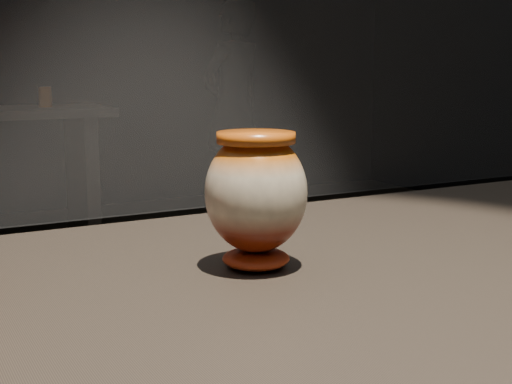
# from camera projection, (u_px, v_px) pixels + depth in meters

# --- Properties ---
(main_vase) EXTENTS (0.16, 0.16, 0.17)m
(main_vase) POSITION_uv_depth(u_px,v_px,m) (256.00, 194.00, 0.88)
(main_vase) COLOR #671A09
(main_vase) RESTS_ON display_plinth
(back_vase_right) EXTENTS (0.08, 0.08, 0.12)m
(back_vase_right) POSITION_uv_depth(u_px,v_px,m) (45.00, 97.00, 4.17)
(back_vase_right) COLOR #934F15
(back_vase_right) RESTS_ON back_shelf
(visitor) EXTENTS (0.70, 0.58, 1.65)m
(visitor) POSITION_uv_depth(u_px,v_px,m) (233.00, 105.00, 5.65)
(visitor) COLOR black
(visitor) RESTS_ON ground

